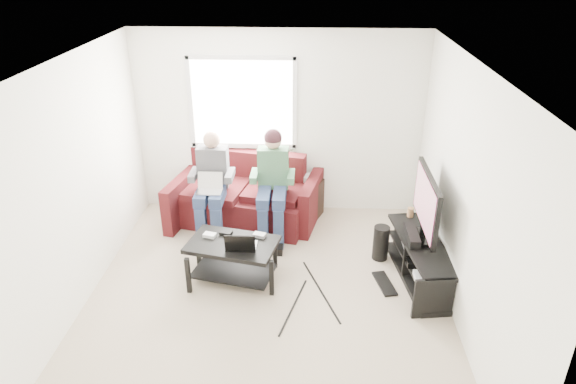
{
  "coord_description": "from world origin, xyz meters",
  "views": [
    {
      "loc": [
        0.46,
        -4.58,
        3.6
      ],
      "look_at": [
        0.21,
        0.6,
        1.06
      ],
      "focal_mm": 32.0,
      "sensor_mm": 36.0,
      "label": 1
    }
  ],
  "objects_px": {
    "subwoofer": "(381,243)",
    "end_table": "(308,198)",
    "tv_stand": "(421,262)",
    "tv": "(426,204)",
    "sofa": "(247,199)",
    "coffee_table": "(233,252)"
  },
  "relations": [
    {
      "from": "subwoofer",
      "to": "end_table",
      "type": "distance_m",
      "value": 1.42
    },
    {
      "from": "sofa",
      "to": "tv",
      "type": "height_order",
      "value": "tv"
    },
    {
      "from": "tv_stand",
      "to": "subwoofer",
      "type": "height_order",
      "value": "tv_stand"
    },
    {
      "from": "sofa",
      "to": "tv",
      "type": "relative_size",
      "value": 1.98
    },
    {
      "from": "subwoofer",
      "to": "tv",
      "type": "bearing_deg",
      "value": -35.88
    },
    {
      "from": "tv",
      "to": "subwoofer",
      "type": "bearing_deg",
      "value": 144.12
    },
    {
      "from": "tv",
      "to": "subwoofer",
      "type": "relative_size",
      "value": 2.46
    },
    {
      "from": "end_table",
      "to": "tv_stand",
      "type": "bearing_deg",
      "value": -47.78
    },
    {
      "from": "tv_stand",
      "to": "end_table",
      "type": "distance_m",
      "value": 2.0
    },
    {
      "from": "coffee_table",
      "to": "tv_stand",
      "type": "height_order",
      "value": "coffee_table"
    },
    {
      "from": "sofa",
      "to": "coffee_table",
      "type": "bearing_deg",
      "value": -89.39
    },
    {
      "from": "tv",
      "to": "subwoofer",
      "type": "xyz_separation_m",
      "value": [
        -0.42,
        0.3,
        -0.72
      ]
    },
    {
      "from": "tv",
      "to": "coffee_table",
      "type": "bearing_deg",
      "value": -174.09
    },
    {
      "from": "subwoofer",
      "to": "sofa",
      "type": "bearing_deg",
      "value": 153.12
    },
    {
      "from": "coffee_table",
      "to": "subwoofer",
      "type": "bearing_deg",
      "value": 16.64
    },
    {
      "from": "sofa",
      "to": "tv_stand",
      "type": "bearing_deg",
      "value": -30.65
    },
    {
      "from": "subwoofer",
      "to": "tv_stand",
      "type": "bearing_deg",
      "value": -43.72
    },
    {
      "from": "sofa",
      "to": "coffee_table",
      "type": "height_order",
      "value": "sofa"
    },
    {
      "from": "end_table",
      "to": "sofa",
      "type": "bearing_deg",
      "value": -168.62
    },
    {
      "from": "sofa",
      "to": "subwoofer",
      "type": "distance_m",
      "value": 2.01
    },
    {
      "from": "tv_stand",
      "to": "tv",
      "type": "relative_size",
      "value": 1.37
    },
    {
      "from": "tv_stand",
      "to": "tv",
      "type": "distance_m",
      "value": 0.73
    }
  ]
}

